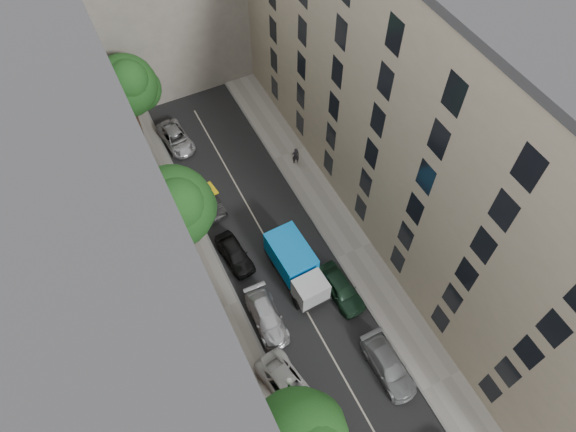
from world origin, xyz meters
TOP-DOWN VIEW (x-y plane):
  - ground at (0.00, 0.00)m, footprint 120.00×120.00m
  - road_surface at (0.00, 0.00)m, footprint 8.00×44.00m
  - sidewalk_left at (-5.50, 0.00)m, footprint 3.00×44.00m
  - sidewalk_right at (5.50, 0.00)m, footprint 3.00×44.00m
  - building_left at (-11.00, 0.00)m, footprint 8.00×44.00m
  - building_right at (11.00, 0.00)m, footprint 8.00×44.00m
  - tarp_truck at (0.60, 0.06)m, footprint 2.57×5.98m
  - car_left_2 at (-3.60, -7.01)m, footprint 3.04×5.17m
  - car_left_3 at (-2.80, -2.20)m, footprint 2.08×4.75m
  - car_left_4 at (-2.80, 3.40)m, footprint 2.05×4.20m
  - car_left_5 at (-2.80, 9.00)m, footprint 1.99×4.25m
  - car_left_6 at (-2.80, 16.60)m, footprint 2.55×4.76m
  - car_right_1 at (2.80, -8.80)m, footprint 1.96×4.75m
  - car_right_2 at (2.80, -2.60)m, footprint 2.07×4.52m
  - tree_mid at (-5.89, 4.89)m, footprint 5.81×5.62m
  - tree_far at (-5.25, 18.31)m, footprint 5.30×5.03m
  - lamp_post at (-4.20, -8.41)m, footprint 0.36×0.36m
  - pedestrian at (5.50, 9.81)m, footprint 0.70×0.55m

SIDE VIEW (x-z plane):
  - ground at x=0.00m, z-range 0.00..0.00m
  - road_surface at x=0.00m, z-range 0.00..0.02m
  - sidewalk_left at x=-5.50m, z-range 0.00..0.15m
  - sidewalk_right at x=5.50m, z-range 0.00..0.15m
  - car_left_6 at x=-2.80m, z-range 0.00..1.27m
  - car_left_5 at x=-2.80m, z-range 0.00..1.35m
  - car_left_2 at x=-3.60m, z-range 0.00..1.35m
  - car_left_3 at x=-2.80m, z-range 0.00..1.36m
  - car_right_1 at x=2.80m, z-range 0.00..1.37m
  - car_left_4 at x=-2.80m, z-range 0.00..1.38m
  - car_right_2 at x=2.80m, z-range 0.00..1.50m
  - pedestrian at x=5.50m, z-range 0.15..1.85m
  - tarp_truck at x=0.60m, z-range 0.14..2.86m
  - lamp_post at x=-4.20m, z-range 0.89..7.30m
  - tree_far at x=-5.25m, z-range 1.58..10.15m
  - tree_mid at x=-5.89m, z-range 1.66..10.95m
  - building_left at x=-11.00m, z-range 0.00..20.00m
  - building_right at x=11.00m, z-range 0.00..20.00m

